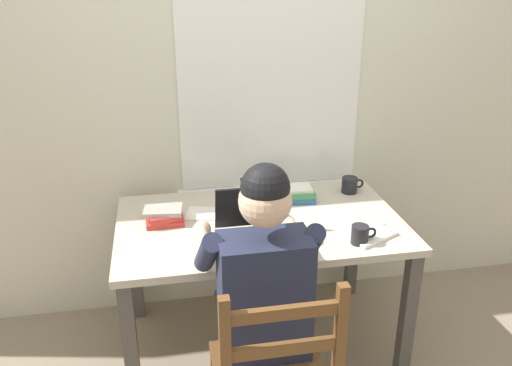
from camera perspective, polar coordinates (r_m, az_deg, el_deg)
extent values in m
plane|color=gray|center=(2.95, 0.41, -16.70)|extent=(8.00, 8.00, 0.00)
cube|color=beige|center=(2.83, -1.47, 10.97)|extent=(6.00, 0.04, 2.60)
cube|color=silver|center=(2.83, 1.62, 11.01)|extent=(0.98, 0.01, 1.17)
cube|color=beige|center=(3.01, 1.52, -0.43)|extent=(1.04, 0.06, 0.04)
cube|color=#BCB29E|center=(2.56, 0.45, -4.43)|extent=(1.36, 0.83, 0.03)
cube|color=#4C4742|center=(2.43, -13.27, -17.08)|extent=(0.06, 0.06, 0.69)
cube|color=#4C4742|center=(2.65, 15.95, -13.62)|extent=(0.06, 0.06, 0.69)
cube|color=#4C4742|center=(3.02, -12.88, -8.35)|extent=(0.06, 0.06, 0.69)
cube|color=#4C4742|center=(3.20, 10.36, -6.26)|extent=(0.06, 0.06, 0.69)
cube|color=#232842|center=(2.05, 0.92, -12.08)|extent=(0.34, 0.20, 0.50)
sphere|color=#DBB293|center=(1.85, 0.99, -1.98)|extent=(0.19, 0.19, 0.19)
sphere|color=black|center=(1.83, 1.00, -0.49)|extent=(0.17, 0.17, 0.17)
cube|color=black|center=(1.91, 0.48, -0.03)|extent=(0.13, 0.10, 0.01)
cylinder|color=#38383D|center=(2.34, -2.36, -14.60)|extent=(0.13, 0.40, 0.13)
cylinder|color=#38383D|center=(2.37, 2.08, -14.12)|extent=(0.13, 0.40, 0.13)
cylinder|color=#38383D|center=(2.64, -2.95, -15.95)|extent=(0.10, 0.10, 0.45)
cylinder|color=#38383D|center=(2.66, 1.04, -15.52)|extent=(0.10, 0.10, 0.45)
cylinder|color=#232842|center=(2.01, -5.21, -7.49)|extent=(0.10, 0.25, 0.25)
cylinder|color=#DBB293|center=(2.26, -5.72, -6.62)|extent=(0.07, 0.28, 0.07)
sphere|color=#DBB293|center=(2.38, -5.80, -4.98)|extent=(0.08, 0.08, 0.08)
cylinder|color=#232842|center=(2.08, 5.88, -6.46)|extent=(0.10, 0.25, 0.25)
cylinder|color=#DBB293|center=(2.32, 4.21, -5.74)|extent=(0.07, 0.28, 0.07)
sphere|color=#DBB293|center=(2.44, 3.16, -4.23)|extent=(0.08, 0.08, 0.08)
cube|color=brown|center=(1.86, 8.93, -16.93)|extent=(0.04, 0.04, 0.48)
cube|color=brown|center=(1.79, -3.30, -18.54)|extent=(0.04, 0.04, 0.48)
cube|color=brown|center=(1.80, 2.98, -17.33)|extent=(0.36, 0.02, 0.04)
cube|color=brown|center=(1.71, 3.07, -13.74)|extent=(0.36, 0.02, 0.04)
cube|color=black|center=(2.34, 0.12, -6.54)|extent=(0.33, 0.23, 0.02)
cube|color=#2B2B2D|center=(2.34, 0.12, -6.34)|extent=(0.29, 0.17, 0.00)
cube|color=black|center=(2.42, -0.51, -2.54)|extent=(0.33, 0.07, 0.21)
cube|color=silver|center=(2.42, -0.51, -2.54)|extent=(0.29, 0.05, 0.18)
ellipsoid|color=black|center=(2.39, 6.06, -5.85)|extent=(0.06, 0.10, 0.03)
cylinder|color=beige|center=(2.74, -0.24, -1.14)|extent=(0.08, 0.08, 0.09)
torus|color=beige|center=(2.75, 0.87, -0.96)|extent=(0.05, 0.01, 0.05)
cylinder|color=black|center=(2.39, 11.09, -5.46)|extent=(0.08, 0.08, 0.09)
torus|color=black|center=(2.40, 12.23, -5.24)|extent=(0.05, 0.01, 0.05)
cylinder|color=black|center=(2.90, 10.00, -0.21)|extent=(0.08, 0.08, 0.09)
torus|color=black|center=(2.91, 11.00, -0.06)|extent=(0.05, 0.01, 0.05)
cube|color=#2D5B9E|center=(2.78, 4.44, -1.59)|extent=(0.19, 0.15, 0.03)
cube|color=#38844C|center=(2.77, 4.36, -0.98)|extent=(0.19, 0.16, 0.03)
cube|color=white|center=(2.76, 4.26, -0.57)|extent=(0.18, 0.12, 0.02)
cube|color=#BC332D|center=(2.57, -9.77, -3.95)|extent=(0.18, 0.15, 0.03)
cube|color=#BC332D|center=(2.55, -9.78, -3.54)|extent=(0.16, 0.13, 0.03)
cube|color=gray|center=(2.55, -9.94, -2.88)|extent=(0.19, 0.15, 0.02)
cube|color=silver|center=(2.63, -5.04, -3.32)|extent=(0.25, 0.20, 0.01)
cube|color=white|center=(2.48, 11.96, -5.36)|extent=(0.27, 0.25, 0.02)
cube|color=#C63D33|center=(2.53, 13.07, -5.01)|extent=(0.15, 0.12, 0.00)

